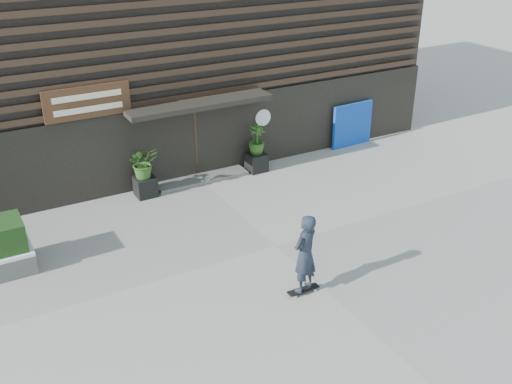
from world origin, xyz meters
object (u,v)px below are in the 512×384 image
planter_pot_right (257,162)px  blue_tarp (352,125)px  skateboarder (305,254)px  planter_pot_left (145,186)px

planter_pot_right → blue_tarp: blue_tarp is taller
skateboarder → planter_pot_right: bearing=69.7°
planter_pot_left → planter_pot_right: bearing=0.0°
blue_tarp → skateboarder: bearing=-136.7°
blue_tarp → skateboarder: 9.35m
planter_pot_right → planter_pot_left: bearing=180.0°
planter_pot_left → planter_pot_right: 3.80m
planter_pot_left → blue_tarp: blue_tarp is taller
blue_tarp → skateboarder: skateboarder is taller
planter_pot_right → skateboarder: (-2.38, -6.45, 0.73)m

